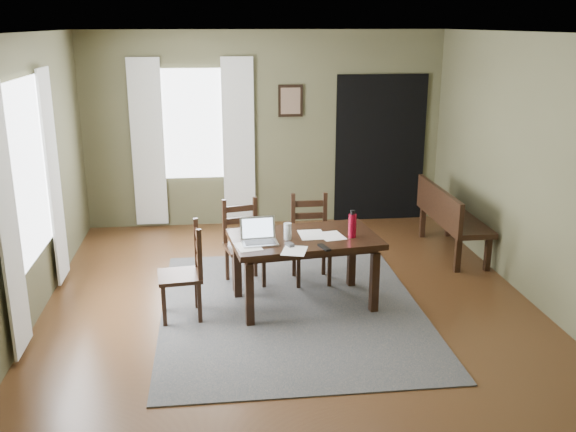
{
  "coord_description": "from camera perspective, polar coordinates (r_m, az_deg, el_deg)",
  "views": [
    {
      "loc": [
        -0.73,
        -5.9,
        2.79
      ],
      "look_at": [
        0.0,
        0.3,
        0.9
      ],
      "focal_mm": 40.0,
      "sensor_mm": 36.0,
      "label": 1
    }
  ],
  "objects": [
    {
      "name": "doorway_back",
      "position": [
        9.35,
        8.19,
        5.95
      ],
      "size": [
        1.3,
        0.03,
        2.1
      ],
      "color": "black",
      "rests_on": "ground"
    },
    {
      "name": "laptop",
      "position": [
        6.23,
        -2.61,
        -1.79
      ],
      "size": [
        0.36,
        0.3,
        0.23
      ],
      "rotation": [
        0.0,
        0.0,
        0.08
      ],
      "color": "#B7B7BC",
      "rests_on": "dining_table"
    },
    {
      "name": "paper_d",
      "position": [
        6.43,
        3.89,
        -1.78
      ],
      "size": [
        0.28,
        0.33,
        0.0
      ],
      "primitive_type": "cube",
      "rotation": [
        0.0,
        0.0,
        0.2
      ],
      "color": "white",
      "rests_on": "dining_table"
    },
    {
      "name": "chair_end",
      "position": [
        6.3,
        -9.14,
        -5.01
      ],
      "size": [
        0.46,
        0.45,
        0.94
      ],
      "rotation": [
        0.0,
        0.0,
        -1.47
      ],
      "color": "black",
      "rests_on": "rug"
    },
    {
      "name": "computer_mouse",
      "position": [
        6.13,
        0.14,
        -2.56
      ],
      "size": [
        0.09,
        0.11,
        0.03
      ],
      "primitive_type": "cube",
      "rotation": [
        0.0,
        0.0,
        0.4
      ],
      "color": "#3F3F42",
      "rests_on": "dining_table"
    },
    {
      "name": "curtain_left_far",
      "position": [
        7.3,
        -20.13,
        3.23
      ],
      "size": [
        0.03,
        0.48,
        2.3
      ],
      "color": "silver",
      "rests_on": "ground"
    },
    {
      "name": "paper_c",
      "position": [
        6.46,
        2.13,
        -1.67
      ],
      "size": [
        0.26,
        0.33,
        0.0
      ],
      "primitive_type": "cube",
      "rotation": [
        0.0,
        0.0,
        0.04
      ],
      "color": "white",
      "rests_on": "dining_table"
    },
    {
      "name": "bench",
      "position": [
        8.2,
        14.09,
        0.15
      ],
      "size": [
        0.48,
        1.5,
        0.85
      ],
      "rotation": [
        0.0,
        0.0,
        1.57
      ],
      "color": "black",
      "rests_on": "ground"
    },
    {
      "name": "drinking_glass",
      "position": [
        6.29,
        -0.03,
        -1.37
      ],
      "size": [
        0.09,
        0.09,
        0.17
      ],
      "primitive_type": "cylinder",
      "rotation": [
        0.0,
        0.0,
        -0.29
      ],
      "color": "silver",
      "rests_on": "dining_table"
    },
    {
      "name": "paper_a",
      "position": [
        6.13,
        -3.56,
        -2.73
      ],
      "size": [
        0.28,
        0.33,
        0.0
      ],
      "primitive_type": "cube",
      "rotation": [
        0.0,
        0.0,
        0.24
      ],
      "color": "white",
      "rests_on": "dining_table"
    },
    {
      "name": "curtain_back_right",
      "position": [
        8.99,
        -4.42,
        6.61
      ],
      "size": [
        0.44,
        0.03,
        2.3
      ],
      "color": "silver",
      "rests_on": "ground"
    },
    {
      "name": "water_bottle",
      "position": [
        6.38,
        5.74,
        -0.79
      ],
      "size": [
        0.1,
        0.1,
        0.28
      ],
      "rotation": [
        0.0,
        0.0,
        -0.21
      ],
      "color": "#A50C27",
      "rests_on": "dining_table"
    },
    {
      "name": "window_left",
      "position": [
        6.48,
        -22.18,
        3.66
      ],
      "size": [
        0.01,
        1.3,
        1.7
      ],
      "color": "white",
      "rests_on": "ground"
    },
    {
      "name": "chair_back_left",
      "position": [
        7.06,
        -3.97,
        -2.48
      ],
      "size": [
        0.48,
        0.48,
        0.93
      ],
      "rotation": [
        0.0,
        0.0,
        0.21
      ],
      "color": "black",
      "rests_on": "rug"
    },
    {
      "name": "window_back",
      "position": [
        8.97,
        -8.46,
        8.08
      ],
      "size": [
        1.0,
        0.01,
        1.5
      ],
      "color": "white",
      "rests_on": "ground"
    },
    {
      "name": "curtain_left_near",
      "position": [
        5.77,
        -23.65,
        -0.6
      ],
      "size": [
        0.03,
        0.48,
        2.3
      ],
      "color": "silver",
      "rests_on": "ground"
    },
    {
      "name": "framed_picture",
      "position": [
        8.99,
        0.22,
        10.21
      ],
      "size": [
        0.34,
        0.03,
        0.44
      ],
      "color": "black",
      "rests_on": "ground"
    },
    {
      "name": "tv_remote",
      "position": [
        6.08,
        3.24,
        -2.8
      ],
      "size": [
        0.11,
        0.19,
        0.02
      ],
      "primitive_type": "cube",
      "rotation": [
        0.0,
        0.0,
        0.31
      ],
      "color": "black",
      "rests_on": "dining_table"
    },
    {
      "name": "dining_table",
      "position": [
        6.44,
        1.46,
        -2.58
      ],
      "size": [
        1.55,
        1.05,
        0.73
      ],
      "rotation": [
        0.0,
        0.0,
        0.13
      ],
      "color": "black",
      "rests_on": "rug"
    },
    {
      "name": "curtain_back_left",
      "position": [
        9.02,
        -12.36,
        6.31
      ],
      "size": [
        0.44,
        0.03,
        2.3
      ],
      "color": "silver",
      "rests_on": "ground"
    },
    {
      "name": "rug",
      "position": [
        6.56,
        0.31,
        -8.25
      ],
      "size": [
        2.6,
        3.2,
        0.01
      ],
      "color": "#404040",
      "rests_on": "ground"
    },
    {
      "name": "paper_e",
      "position": [
        6.01,
        0.57,
        -3.11
      ],
      "size": [
        0.29,
        0.34,
        0.0
      ],
      "primitive_type": "cube",
      "rotation": [
        0.0,
        0.0,
        -0.28
      ],
      "color": "white",
      "rests_on": "dining_table"
    },
    {
      "name": "chair_back_right",
      "position": [
        7.11,
        2.04,
        -2.15
      ],
      "size": [
        0.43,
        0.43,
        0.97
      ],
      "rotation": [
        0.0,
        0.0,
        0.02
      ],
      "color": "black",
      "rests_on": "rug"
    },
    {
      "name": "room_shell",
      "position": [
        6.02,
        0.34,
        7.42
      ],
      "size": [
        5.02,
        6.02,
        2.71
      ],
      "color": "brown",
      "rests_on": "ground"
    },
    {
      "name": "ground",
      "position": [
        6.57,
        0.31,
        -8.34
      ],
      "size": [
        5.0,
        6.0,
        0.01
      ],
      "color": "#492C16"
    }
  ]
}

